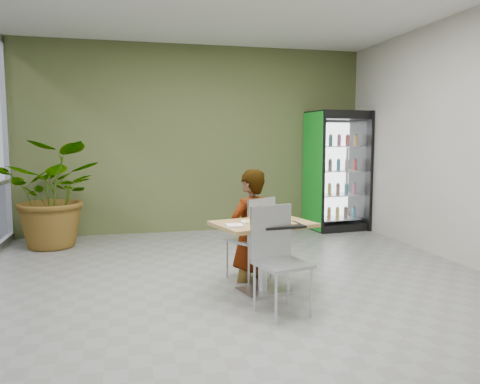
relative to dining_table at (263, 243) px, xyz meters
name	(u,v)px	position (x,y,z in m)	size (l,w,h in m)	color
ground	(244,294)	(-0.20, 0.01, -0.54)	(7.00, 7.00, 0.00)	gray
room_envelope	(244,139)	(-0.20, 0.01, 1.06)	(6.00, 7.00, 3.20)	beige
dining_table	(263,243)	(0.00, 0.00, 0.00)	(1.10, 0.89, 0.75)	#AB8649
chair_far	(255,232)	(0.05, 0.47, 0.02)	(0.57, 0.58, 0.95)	#B7BABC
chair_near	(277,250)	(-0.02, -0.51, 0.04)	(0.53, 0.54, 0.99)	#B7BABC
seated_woman	(250,238)	(0.00, 0.51, -0.05)	(0.58, 0.37, 1.56)	black
pizza_plate	(252,221)	(-0.11, 0.03, 0.23)	(0.31, 0.24, 0.03)	white
soda_cup	(279,213)	(0.19, 0.04, 0.29)	(0.09, 0.09, 0.16)	white
napkin_stack	(234,226)	(-0.34, -0.17, 0.22)	(0.16, 0.16, 0.02)	white
cafeteria_tray	(281,225)	(0.10, -0.28, 0.23)	(0.42, 0.30, 0.02)	black
beverage_fridge	(337,171)	(2.28, 3.12, 0.51)	(1.02, 0.82, 2.09)	black
potted_plant	(55,194)	(-2.40, 2.77, 0.26)	(1.43, 1.24, 1.59)	#2E5923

